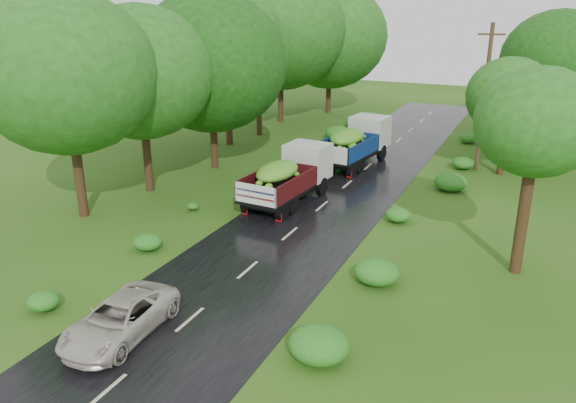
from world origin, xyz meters
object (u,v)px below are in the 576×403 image
Objects in this scene: truck_near at (291,174)px; truck_far at (357,140)px; car at (120,319)px; utility_pole at (484,97)px.

truck_far reaches higher than truck_near.
truck_far is at bearing 88.07° from truck_near.
utility_pole is (7.77, 23.93, 3.91)m from car.
car is at bearing -84.19° from truck_near.
utility_pole reaches higher than car.
truck_far is 8.06m from utility_pole.
truck_near is 13.41m from utility_pole.
utility_pole reaches higher than truck_far.
car is (-0.54, -21.94, -0.96)m from truck_far.
car is 0.49× the size of utility_pole.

